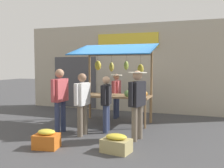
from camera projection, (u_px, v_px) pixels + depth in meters
ground_plane at (115, 123)px, 8.13m from camera, size 40.00×40.00×0.00m
street_backdrop at (132, 68)px, 10.08m from camera, size 9.00×0.30×3.40m
market_stall at (116, 74)px, 8.02m from camera, size 2.50×1.46×2.50m
vendor_with_sunhat at (116, 92)px, 8.84m from camera, size 0.39×0.66×1.51m
shopper_with_shopping_bag at (60, 96)px, 6.90m from camera, size 0.24×0.72×1.72m
shopper_with_ponytail at (82, 100)px, 6.63m from camera, size 0.24×0.69×1.61m
shopper_in_grey_tee at (106, 100)px, 6.98m from camera, size 0.30×0.65×1.52m
shopper_in_striped_shirt at (137, 99)px, 6.21m from camera, size 0.44×0.70×1.69m
produce_crate_near at (47, 140)px, 5.65m from camera, size 0.58×0.48×0.42m
produce_crate_side at (116, 144)px, 5.39m from camera, size 0.65×0.49×0.39m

